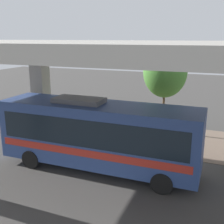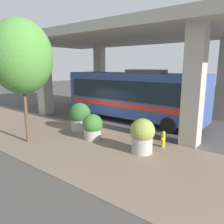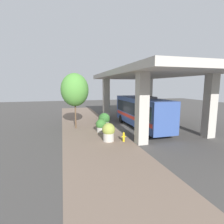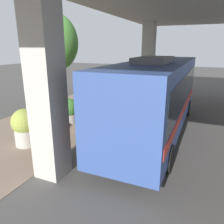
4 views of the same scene
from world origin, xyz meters
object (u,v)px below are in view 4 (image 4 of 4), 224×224
at_px(bus, 157,93).
at_px(street_tree_near, 55,42).
at_px(fire_hydrant, 42,145).
at_px(planter_back, 68,111).
at_px(planter_middle, 94,102).
at_px(planter_front, 25,127).

xyz_separation_m(bus, street_tree_near, (-7.31, 1.94, 2.40)).
relative_size(fire_hydrant, planter_back, 0.59).
distance_m(bus, planter_middle, 4.44).
bearing_deg(fire_hydrant, planter_back, 108.76).
xyz_separation_m(fire_hydrant, street_tree_near, (-3.70, 6.07, 4.01)).
bearing_deg(planter_back, planter_front, -90.34).
bearing_deg(planter_middle, planter_back, -112.91).
xyz_separation_m(planter_front, street_tree_near, (-2.44, 5.59, 3.59)).
xyz_separation_m(planter_front, planter_middle, (0.77, 4.92, 0.04)).
height_order(planter_middle, planter_back, planter_middle).
height_order(planter_back, street_tree_near, street_tree_near).
bearing_deg(street_tree_near, planter_middle, -11.77).
relative_size(fire_hydrant, planter_front, 0.51).
bearing_deg(planter_back, planter_middle, 67.09).
distance_m(planter_front, street_tree_near, 7.08).
relative_size(planter_front, street_tree_near, 0.26).
xyz_separation_m(planter_middle, street_tree_near, (-3.21, 0.67, 3.55)).
bearing_deg(fire_hydrant, planter_front, 158.90).
distance_m(bus, planter_front, 6.20).
bearing_deg(fire_hydrant, planter_middle, 95.11).
height_order(fire_hydrant, planter_front, planter_front).
distance_m(planter_back, street_tree_near, 5.09).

